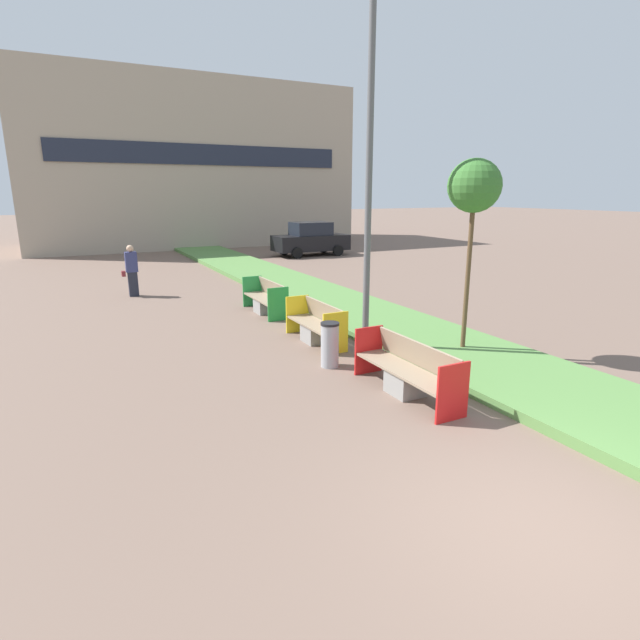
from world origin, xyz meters
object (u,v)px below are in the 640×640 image
at_px(litter_bin, 330,345).
at_px(street_lamp_post, 370,125).
at_px(bench_red_frame, 407,373).
at_px(bench_yellow_frame, 316,327).
at_px(parked_car_distant, 311,239).
at_px(pedestrian_walking, 132,270).
at_px(bench_green_frame, 266,301).
at_px(sapling_tree_near, 474,188).

xyz_separation_m(litter_bin, street_lamp_post, (1.16, 0.48, 4.32)).
relative_size(bench_red_frame, litter_bin, 2.63).
xyz_separation_m(bench_yellow_frame, parked_car_distant, (7.27, 15.15, 0.55)).
height_order(bench_red_frame, parked_car_distant, parked_car_distant).
distance_m(bench_red_frame, bench_yellow_frame, 3.56).
bearing_deg(pedestrian_walking, bench_green_frame, -53.99).
bearing_deg(bench_green_frame, parked_car_distant, 58.40).
bearing_deg(bench_red_frame, bench_green_frame, 90.03).
distance_m(litter_bin, street_lamp_post, 4.50).
height_order(bench_yellow_frame, litter_bin, bench_yellow_frame).
relative_size(bench_red_frame, bench_yellow_frame, 1.19).
distance_m(bench_red_frame, parked_car_distant, 20.08).
bearing_deg(bench_red_frame, parked_car_distant, 68.78).
distance_m(litter_bin, parked_car_distant, 18.56).
height_order(bench_red_frame, litter_bin, bench_red_frame).
height_order(bench_yellow_frame, pedestrian_walking, pedestrian_walking).
relative_size(bench_yellow_frame, street_lamp_post, 0.23).
relative_size(bench_yellow_frame, parked_car_distant, 0.49).
relative_size(bench_red_frame, parked_car_distant, 0.58).
height_order(bench_green_frame, pedestrian_walking, pedestrian_walking).
distance_m(bench_yellow_frame, pedestrian_walking, 8.35).
bearing_deg(litter_bin, parked_car_distant, 65.11).
distance_m(bench_yellow_frame, parked_car_distant, 16.81).
distance_m(bench_yellow_frame, litter_bin, 1.77).
xyz_separation_m(street_lamp_post, parked_car_distant, (6.66, 16.35, -3.88)).
height_order(bench_red_frame, bench_green_frame, same).
bearing_deg(street_lamp_post, litter_bin, -157.27).
bearing_deg(street_lamp_post, bench_yellow_frame, 117.11).
xyz_separation_m(litter_bin, pedestrian_walking, (-2.63, 9.38, 0.43)).
relative_size(sapling_tree_near, pedestrian_walking, 2.37).
relative_size(bench_red_frame, street_lamp_post, 0.28).
relative_size(bench_green_frame, sapling_tree_near, 0.52).
xyz_separation_m(bench_yellow_frame, pedestrian_walking, (-3.17, 7.70, 0.53)).
xyz_separation_m(litter_bin, sapling_tree_near, (2.98, -0.64, 3.09)).
bearing_deg(pedestrian_walking, bench_yellow_frame, -67.62).
height_order(bench_red_frame, pedestrian_walking, pedestrian_walking).
distance_m(litter_bin, pedestrian_walking, 9.76).
distance_m(street_lamp_post, parked_car_distant, 18.07).
height_order(litter_bin, street_lamp_post, street_lamp_post).
xyz_separation_m(sapling_tree_near, parked_car_distant, (4.83, 17.47, -2.64)).
bearing_deg(pedestrian_walking, bench_red_frame, -74.25).
bearing_deg(litter_bin, bench_green_frame, 83.81).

